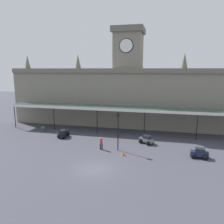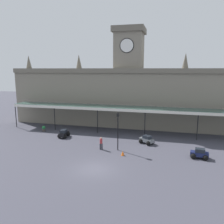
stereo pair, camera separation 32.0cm
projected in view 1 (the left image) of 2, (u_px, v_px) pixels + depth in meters
ground_plane at (95, 169)px, 23.91m from camera, size 140.00×140.00×0.00m
station_building at (128, 94)px, 42.10m from camera, size 43.43×7.07×17.63m
entrance_canopy at (122, 108)px, 36.91m from camera, size 38.83×3.26×4.32m
car_navy_sedan at (199, 154)px, 26.82m from camera, size 2.14×1.67×1.19m
car_grey_sedan at (147, 140)px, 31.97m from camera, size 2.25×2.12×1.19m
car_black_sedan at (64, 134)px, 34.96m from camera, size 1.57×2.08×1.19m
pedestrian_near_entrance at (101, 143)px, 29.56m from camera, size 0.36×0.34×1.67m
victorian_lamppost at (118, 127)px, 28.88m from camera, size 0.30×0.30×5.07m
traffic_cone at (123, 153)px, 27.61m from camera, size 0.40×0.40×0.60m
planter_near_kerb at (43, 129)px, 38.13m from camera, size 0.60×0.60×0.96m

